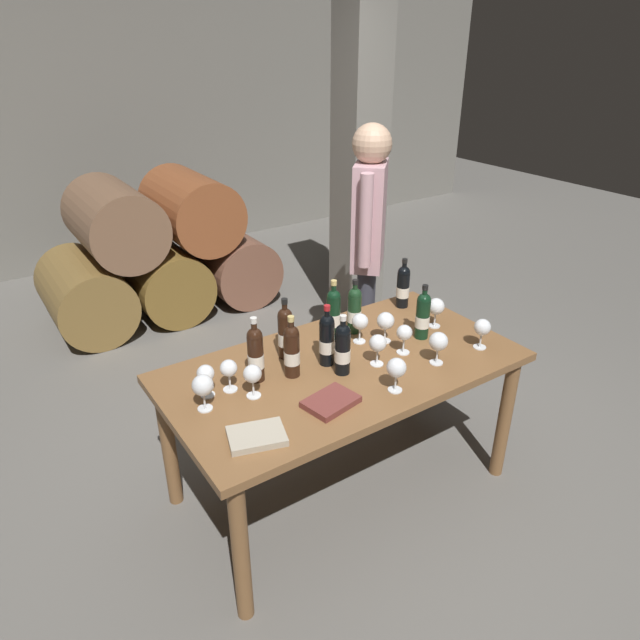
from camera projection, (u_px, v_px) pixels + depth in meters
ground_plane at (341, 485)px, 3.07m from camera, size 14.00×14.00×0.00m
cellar_back_wall at (90, 120)px, 5.54m from camera, size 10.00×0.24×2.80m
barrel_stack at (159, 254)px, 4.76m from camera, size 1.86×0.90×1.15m
stone_pillar at (360, 160)px, 4.31m from camera, size 0.32×0.32×2.60m
dining_table at (343, 380)px, 2.77m from camera, size 1.70×0.90×0.76m
wine_bottle_0 at (354, 310)px, 2.96m from camera, size 0.07×0.07×0.30m
wine_bottle_1 at (343, 348)px, 2.60m from camera, size 0.07×0.07×0.29m
wine_bottle_2 at (403, 286)px, 3.24m from camera, size 0.07×0.07×0.29m
wine_bottle_3 at (292, 350)px, 2.58m from camera, size 0.07×0.07×0.30m
wine_bottle_4 at (327, 339)px, 2.67m from camera, size 0.07×0.07×0.31m
wine_bottle_5 at (423, 315)px, 2.91m from camera, size 0.07×0.07×0.29m
wine_bottle_6 at (333, 313)px, 2.91m from camera, size 0.07×0.07×0.31m
wine_bottle_7 at (285, 332)px, 2.73m from camera, size 0.07×0.07×0.31m
wine_bottle_8 at (256, 354)px, 2.55m from camera, size 0.07×0.07×0.31m
wine_glass_0 at (482, 328)px, 2.82m from camera, size 0.08×0.08×0.16m
wine_glass_1 at (229, 369)px, 2.48m from camera, size 0.08×0.08×0.15m
wine_glass_2 at (203, 386)px, 2.35m from camera, size 0.09×0.09×0.16m
wine_glass_3 at (378, 344)px, 2.67m from camera, size 0.08×0.08×0.16m
wine_glass_4 at (386, 321)px, 2.87m from camera, size 0.09×0.09×0.16m
wine_glass_5 at (206, 375)px, 2.44m from camera, size 0.08×0.08×0.15m
wine_glass_6 at (396, 368)px, 2.48m from camera, size 0.09×0.09×0.16m
wine_glass_7 at (436, 307)px, 3.02m from camera, size 0.09×0.09×0.16m
wine_glass_8 at (253, 375)px, 2.43m from camera, size 0.08×0.08×0.15m
wine_glass_9 at (438, 342)px, 2.68m from camera, size 0.09×0.09×0.16m
wine_glass_10 at (404, 334)px, 2.77m from camera, size 0.08×0.08×0.15m
wine_glass_11 at (360, 322)px, 2.87m from camera, size 0.08×0.08×0.16m
tasting_notebook at (257, 436)px, 2.22m from camera, size 0.26×0.22×0.03m
leather_ledger at (331, 402)px, 2.42m from camera, size 0.25×0.20×0.03m
sommelier_presenting at (368, 237)px, 3.51m from camera, size 0.37×0.38×1.72m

